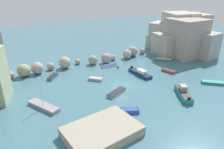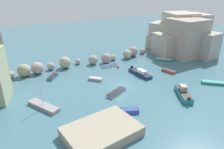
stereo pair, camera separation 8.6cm
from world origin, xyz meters
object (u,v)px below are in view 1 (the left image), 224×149
at_px(stone_dock, 102,131).
at_px(moored_boat_0, 53,77).
at_px(moored_boat_1, 140,73).
at_px(channel_buoy, 118,67).
at_px(moored_boat_7, 96,79).
at_px(moored_boat_3, 169,71).
at_px(moored_boat_9, 109,65).
at_px(moored_boat_2, 116,92).
at_px(moored_boat_4, 184,93).
at_px(moored_boat_8, 130,111).
at_px(moored_boat_6, 44,106).
at_px(moored_boat_5, 164,60).
at_px(moored_boat_10, 212,83).

height_order(stone_dock, moored_boat_0, stone_dock).
height_order(moored_boat_0, moored_boat_1, moored_boat_1).
height_order(channel_buoy, moored_boat_1, moored_boat_1).
relative_size(stone_dock, moored_boat_7, 3.23).
distance_m(moored_boat_3, moored_boat_9, 13.92).
distance_m(stone_dock, moored_boat_2, 11.63).
relative_size(moored_boat_2, moored_boat_4, 0.77).
xyz_separation_m(moored_boat_7, moored_boat_8, (-0.55, -13.28, 0.05)).
relative_size(stone_dock, moored_boat_6, 1.54).
height_order(moored_boat_0, moored_boat_2, moored_boat_2).
distance_m(stone_dock, moored_boat_9, 25.13).
bearing_deg(moored_boat_7, moored_boat_6, -109.98).
bearing_deg(channel_buoy, moored_boat_6, -154.83).
height_order(moored_boat_3, moored_boat_5, moored_boat_3).
height_order(moored_boat_3, moored_boat_9, moored_boat_3).
height_order(moored_boat_0, moored_boat_10, same).
xyz_separation_m(moored_boat_3, moored_boat_10, (3.27, -8.77, -0.02)).
bearing_deg(stone_dock, moored_boat_2, 50.04).
distance_m(channel_buoy, moored_boat_7, 8.50).
distance_m(channel_buoy, moored_boat_1, 6.36).
bearing_deg(moored_boat_10, moored_boat_0, -173.09).
bearing_deg(moored_boat_2, moored_boat_7, -108.67).
bearing_deg(channel_buoy, moored_boat_9, 127.76).
relative_size(stone_dock, moored_boat_2, 2.06).
relative_size(channel_buoy, moored_boat_5, 0.13).
relative_size(moored_boat_5, moored_boat_9, 1.03).
xyz_separation_m(moored_boat_0, moored_boat_5, (28.01, -3.25, 0.00)).
distance_m(channel_buoy, moored_boat_9, 2.27).
relative_size(moored_boat_2, moored_boat_9, 1.11).
height_order(moored_boat_4, moored_boat_6, moored_boat_6).
bearing_deg(moored_boat_0, moored_boat_9, -48.38).
bearing_deg(moored_boat_6, moored_boat_1, -108.58).
distance_m(moored_boat_3, moored_boat_8, 19.04).
distance_m(stone_dock, moored_boat_6, 11.76).
bearing_deg(moored_boat_10, moored_boat_1, 174.27).
bearing_deg(moored_boat_4, moored_boat_0, 73.17).
bearing_deg(moored_boat_8, moored_boat_2, -77.60).
bearing_deg(moored_boat_4, moored_boat_8, 118.02).
height_order(channel_buoy, moored_boat_9, moored_boat_9).
bearing_deg(moored_boat_1, moored_boat_6, -85.17).
bearing_deg(moored_boat_10, moored_boat_3, 152.09).
relative_size(channel_buoy, moored_boat_0, 0.16).
height_order(moored_boat_2, moored_boat_9, moored_boat_9).
relative_size(moored_boat_4, moored_boat_6, 0.97).
xyz_separation_m(stone_dock, channel_buoy, (14.35, 19.73, -0.41)).
relative_size(moored_boat_3, moored_boat_8, 1.05).
xyz_separation_m(moored_boat_2, moored_boat_6, (-12.52, 1.71, 0.06)).
distance_m(channel_buoy, moored_boat_3, 11.68).
relative_size(moored_boat_3, moored_boat_7, 1.16).
relative_size(moored_boat_1, moored_boat_5, 1.50).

